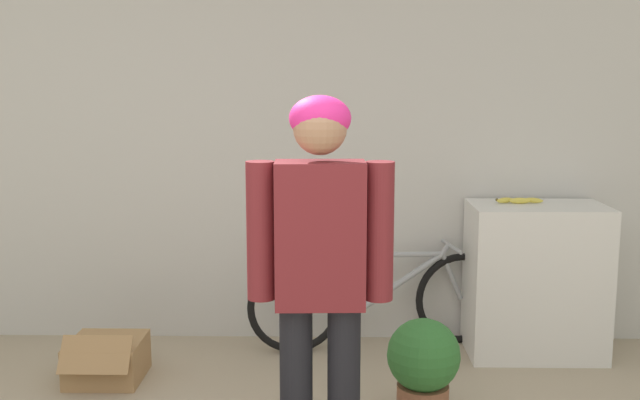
{
  "coord_description": "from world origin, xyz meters",
  "views": [
    {
      "loc": [
        0.31,
        -1.82,
        1.71
      ],
      "look_at": [
        0.26,
        1.12,
        1.23
      ],
      "focal_mm": 42.0,
      "sensor_mm": 36.0,
      "label": 1
    }
  ],
  "objects_px": {
    "person": "(320,260)",
    "bicycle": "(379,298)",
    "banana": "(519,200)",
    "potted_plant": "(423,367)",
    "cardboard_box": "(107,359)"
  },
  "relations": [
    {
      "from": "person",
      "to": "bicycle",
      "type": "relative_size",
      "value": 0.99
    },
    {
      "from": "banana",
      "to": "potted_plant",
      "type": "distance_m",
      "value": 1.43
    },
    {
      "from": "cardboard_box",
      "to": "potted_plant",
      "type": "xyz_separation_m",
      "value": [
        1.74,
        -0.55,
        0.19
      ]
    },
    {
      "from": "bicycle",
      "to": "cardboard_box",
      "type": "relative_size",
      "value": 3.49
    },
    {
      "from": "bicycle",
      "to": "banana",
      "type": "xyz_separation_m",
      "value": [
        0.85,
        -0.03,
        0.64
      ]
    },
    {
      "from": "cardboard_box",
      "to": "banana",
      "type": "bearing_deg",
      "value": 11.82
    },
    {
      "from": "banana",
      "to": "potted_plant",
      "type": "xyz_separation_m",
      "value": [
        -0.7,
        -1.06,
        -0.66
      ]
    },
    {
      "from": "bicycle",
      "to": "cardboard_box",
      "type": "bearing_deg",
      "value": -171.39
    },
    {
      "from": "bicycle",
      "to": "banana",
      "type": "distance_m",
      "value": 1.07
    },
    {
      "from": "cardboard_box",
      "to": "potted_plant",
      "type": "distance_m",
      "value": 1.84
    },
    {
      "from": "banana",
      "to": "bicycle",
      "type": "bearing_deg",
      "value": 177.91
    },
    {
      "from": "bicycle",
      "to": "banana",
      "type": "bearing_deg",
      "value": -12.3
    },
    {
      "from": "person",
      "to": "cardboard_box",
      "type": "xyz_separation_m",
      "value": [
        -1.24,
        1.11,
        -0.86
      ]
    },
    {
      "from": "bicycle",
      "to": "banana",
      "type": "height_order",
      "value": "banana"
    },
    {
      "from": "person",
      "to": "cardboard_box",
      "type": "bearing_deg",
      "value": 136.14
    }
  ]
}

